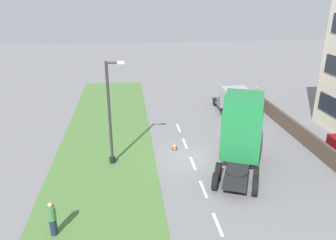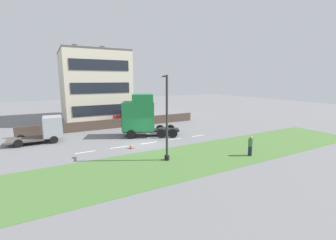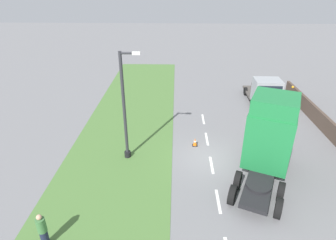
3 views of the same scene
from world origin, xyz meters
TOP-DOWN VIEW (x-y plane):
  - ground_plane at (0.00, 0.00)m, footprint 120.00×120.00m
  - grass_verge at (-6.00, 0.00)m, footprint 7.00×44.00m
  - lane_markings at (0.00, -0.70)m, footprint 0.16×14.60m
  - boundary_wall at (9.00, 0.00)m, footprint 0.25×24.00m
  - building_block at (18.21, 1.24)m, footprint 11.63×9.79m
  - lorry_cab at (3.14, -1.05)m, footprint 4.75×6.76m
  - flatbed_truck at (5.64, 8.50)m, footprint 2.41×5.29m
  - parked_car at (10.71, -2.18)m, footprint 2.12×4.53m
  - lamp_post at (-5.36, 0.07)m, footprint 1.33×0.41m
  - pedestrian at (-7.94, -6.85)m, footprint 0.39×0.39m
  - traffic_cone_lead at (-0.93, 1.58)m, footprint 0.36×0.36m

SIDE VIEW (x-z plane):
  - ground_plane at x=0.00m, z-range 0.00..0.00m
  - lane_markings at x=0.00m, z-range 0.00..0.00m
  - grass_verge at x=-6.00m, z-range 0.00..0.01m
  - traffic_cone_lead at x=-0.93m, z-range -0.01..0.57m
  - boundary_wall at x=9.00m, z-range 0.00..1.26m
  - pedestrian at x=-7.94m, z-range -0.01..1.78m
  - parked_car at x=10.71m, z-range -0.03..1.99m
  - flatbed_truck at x=5.64m, z-range 0.07..2.77m
  - lorry_cab at x=3.14m, z-range -0.07..5.03m
  - lamp_post at x=-5.36m, z-range -0.36..6.58m
  - building_block at x=18.21m, z-range -0.55..11.64m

